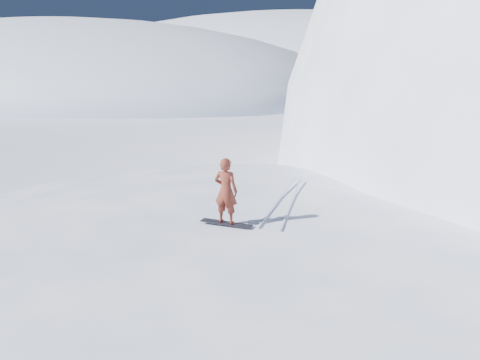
{
  "coord_description": "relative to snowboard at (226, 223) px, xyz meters",
  "views": [
    {
      "loc": [
        3.44,
        -10.47,
        7.27
      ],
      "look_at": [
        -2.33,
        2.28,
        3.5
      ],
      "focal_mm": 35.0,
      "sensor_mm": 36.0,
      "label": 1
    }
  ],
  "objects": [
    {
      "name": "far_ridge_a",
      "position": [
        -67.67,
        58.72,
        -2.41
      ],
      "size": [
        120.0,
        70.0,
        28.0
      ],
      "primitive_type": "ellipsoid",
      "color": "white",
      "rests_on": "ground"
    },
    {
      "name": "ground",
      "position": [
        2.33,
        -1.28,
        -2.41
      ],
      "size": [
        400.0,
        400.0,
        0.0
      ],
      "primitive_type": "plane",
      "color": "white",
      "rests_on": "ground"
    },
    {
      "name": "snowboarder",
      "position": [
        0.0,
        0.0,
        1.0
      ],
      "size": [
        0.73,
        0.49,
        1.97
      ],
      "primitive_type": "imported",
      "rotation": [
        0.0,
        0.0,
        3.17
      ],
      "color": "maroon",
      "rests_on": "snowboard"
    },
    {
      "name": "snowboard",
      "position": [
        0.0,
        0.0,
        0.0
      ],
      "size": [
        1.62,
        0.34,
        0.03
      ],
      "primitive_type": "cube",
      "rotation": [
        0.0,
        0.0,
        0.02
      ],
      "color": "black",
      "rests_on": "near_ridge"
    },
    {
      "name": "far_ridge_c",
      "position": [
        -37.67,
        108.72,
        -2.41
      ],
      "size": [
        140.0,
        90.0,
        36.0
      ],
      "primitive_type": "ellipsoid",
      "color": "white",
      "rests_on": "ground"
    },
    {
      "name": "near_ridge",
      "position": [
        3.33,
        1.72,
        -2.41
      ],
      "size": [
        36.0,
        28.0,
        4.8
      ],
      "primitive_type": "ellipsoid",
      "color": "white",
      "rests_on": "ground"
    },
    {
      "name": "wind_bumps",
      "position": [
        1.77,
        0.83,
        -2.41
      ],
      "size": [
        16.0,
        14.4,
        1.0
      ],
      "color": "white",
      "rests_on": "ground"
    },
    {
      "name": "board_tracks",
      "position": [
        0.84,
        3.03,
        0.01
      ],
      "size": [
        1.51,
        5.96,
        0.04
      ],
      "color": "silver",
      "rests_on": "ground"
    }
  ]
}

